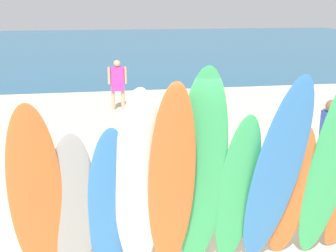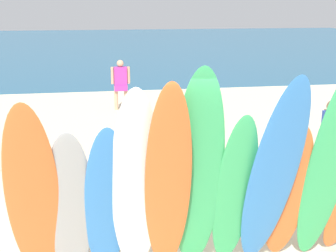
{
  "view_description": "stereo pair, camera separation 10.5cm",
  "coord_description": "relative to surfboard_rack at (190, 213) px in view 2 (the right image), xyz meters",
  "views": [
    {
      "loc": [
        -1.26,
        -5.26,
        3.21
      ],
      "look_at": [
        0.0,
        1.74,
        1.26
      ],
      "focal_mm": 48.2,
      "sensor_mm": 36.0,
      "label": 1
    },
    {
      "loc": [
        -1.16,
        -5.28,
        3.21
      ],
      "look_at": [
        0.0,
        1.74,
        1.26
      ],
      "focal_mm": 48.2,
      "sensor_mm": 36.0,
      "label": 2
    }
  ],
  "objects": [
    {
      "name": "beachgoer_by_water",
      "position": [
        -0.36,
        8.48,
        0.34
      ],
      "size": [
        0.58,
        0.25,
        1.54
      ],
      "rotation": [
        0.0,
        0.0,
        0.01
      ],
      "color": "tan",
      "rests_on": "ground"
    },
    {
      "name": "surfboard_orange_4",
      "position": [
        -0.41,
        -0.76,
        0.72
      ],
      "size": [
        0.59,
        1.02,
        2.53
      ],
      "primitive_type": "ellipsoid",
      "rotation": [
        0.35,
        0.0,
        -0.08
      ],
      "color": "orange",
      "rests_on": "ground"
    },
    {
      "name": "surfboard_green_9",
      "position": [
        1.47,
        -0.73,
        0.78
      ],
      "size": [
        0.57,
        0.96,
        2.65
      ],
      "primitive_type": "ellipsoid",
      "rotation": [
        0.31,
        0.0,
        -0.08
      ],
      "color": "#38B266",
      "rests_on": "ground"
    },
    {
      "name": "beachgoer_strolling",
      "position": [
        2.81,
        1.6,
        0.39
      ],
      "size": [
        0.42,
        0.61,
        1.63
      ],
      "rotation": [
        0.0,
        0.0,
        1.43
      ],
      "color": "brown",
      "rests_on": "ground"
    },
    {
      "name": "surfboard_blue_2",
      "position": [
        -1.09,
        -0.58,
        0.47
      ],
      "size": [
        0.56,
        0.75,
        2.02
      ],
      "primitive_type": "ellipsoid",
      "rotation": [
        0.31,
        0.0,
        0.1
      ],
      "color": "#337AD1",
      "rests_on": "ground"
    },
    {
      "name": "surfboard_orange_8",
      "position": [
        1.08,
        -0.56,
        0.43
      ],
      "size": [
        0.58,
        0.74,
        1.95
      ],
      "primitive_type": "ellipsoid",
      "rotation": [
        0.31,
        0.0,
        -0.1
      ],
      "color": "orange",
      "rests_on": "ground"
    },
    {
      "name": "surfboard_white_3",
      "position": [
        -0.76,
        -0.67,
        0.68
      ],
      "size": [
        0.56,
        0.8,
        2.44
      ],
      "primitive_type": "ellipsoid",
      "rotation": [
        0.3,
        0.0,
        -0.03
      ],
      "color": "white",
      "rests_on": "ground"
    },
    {
      "name": "ocean_water",
      "position": [
        0.0,
        31.53,
        -0.53
      ],
      "size": [
        60.0,
        40.0,
        0.02
      ],
      "primitive_type": "cube",
      "color": "#235B7F",
      "rests_on": "ground"
    },
    {
      "name": "ground",
      "position": [
        0.0,
        14.0,
        -0.54
      ],
      "size": [
        60.0,
        60.0,
        0.0
      ],
      "primitive_type": "plane",
      "color": "beige"
    },
    {
      "name": "surfboard_green_6",
      "position": [
        0.38,
        -0.64,
        0.52
      ],
      "size": [
        0.5,
        0.81,
        2.12
      ],
      "primitive_type": "ellipsoid",
      "rotation": [
        0.34,
        0.0,
        -0.04
      ],
      "color": "#38B266",
      "rests_on": "ground"
    },
    {
      "name": "surfboard_rack",
      "position": [
        0.0,
        0.0,
        0.0
      ],
      "size": [
        4.15,
        0.07,
        0.66
      ],
      "color": "brown",
      "rests_on": "ground"
    },
    {
      "name": "surfboard_green_5",
      "position": [
        -0.07,
        -0.68,
        0.78
      ],
      "size": [
        0.67,
        0.96,
        2.65
      ],
      "primitive_type": "ellipsoid",
      "rotation": [
        0.31,
        0.0,
        -0.1
      ],
      "color": "#38B266",
      "rests_on": "ground"
    },
    {
      "name": "surfboard_orange_0",
      "position": [
        -1.85,
        -0.68,
        0.63
      ],
      "size": [
        0.6,
        0.87,
        2.34
      ],
      "primitive_type": "ellipsoid",
      "rotation": [
        0.32,
        0.0,
        0.04
      ],
      "color": "orange",
      "rests_on": "ground"
    },
    {
      "name": "surfboard_grey_1",
      "position": [
        -1.49,
        -0.59,
        0.45
      ],
      "size": [
        0.59,
        0.72,
        1.98
      ],
      "primitive_type": "ellipsoid",
      "rotation": [
        0.3,
        0.0,
        0.09
      ],
      "color": "#999EA3",
      "rests_on": "ground"
    },
    {
      "name": "surfboard_blue_7",
      "position": [
        0.77,
        -0.8,
        0.74
      ],
      "size": [
        0.6,
        1.09,
        2.57
      ],
      "primitive_type": "ellipsoid",
      "rotation": [
        0.37,
        0.0,
        0.04
      ],
      "color": "#337AD1",
      "rests_on": "ground"
    }
  ]
}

